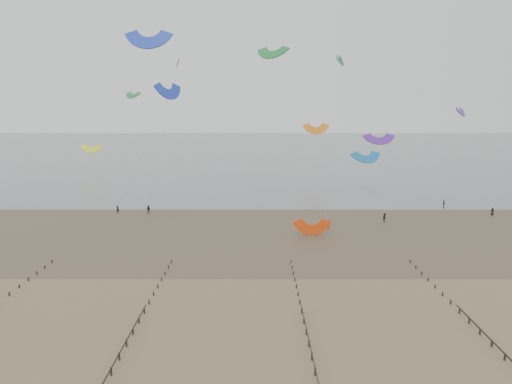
{
  "coord_description": "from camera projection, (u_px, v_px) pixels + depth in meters",
  "views": [
    {
      "loc": [
        -1.19,
        -60.02,
        23.6
      ],
      "look_at": [
        -1.27,
        28.0,
        8.0
      ],
      "focal_mm": 35.0,
      "sensor_mm": 36.0,
      "label": 1
    }
  ],
  "objects": [
    {
      "name": "kites_airborne",
      "position": [
        258.0,
        115.0,
        142.53
      ],
      "size": [
        239.34,
        127.91,
        39.77
      ],
      "color": "#158D68",
      "rests_on": "ground"
    },
    {
      "name": "sea_and_shore",
      "position": [
        242.0,
        227.0,
        97.09
      ],
      "size": [
        500.0,
        665.0,
        0.03
      ],
      "color": "#475654",
      "rests_on": "ground"
    },
    {
      "name": "groynes",
      "position": [
        315.0,
        367.0,
        44.38
      ],
      "size": [
        72.16,
        50.16,
        1.0
      ],
      "color": "black",
      "rests_on": "ground"
    },
    {
      "name": "grounded_kite",
      "position": [
        312.0,
        235.0,
        90.96
      ],
      "size": [
        5.81,
        4.55,
        3.17
      ],
      "primitive_type": null,
      "rotation": [
        1.54,
        0.0,
        0.01
      ],
      "color": "#FF4810",
      "rests_on": "ground"
    },
    {
      "name": "ground",
      "position": [
        266.0,
        293.0,
        63.22
      ],
      "size": [
        500.0,
        500.0,
        0.0
      ],
      "primitive_type": "plane",
      "color": "brown",
      "rests_on": "ground"
    },
    {
      "name": "kitesurfers",
      "position": [
        426.0,
        210.0,
        108.52
      ],
      "size": [
        164.13,
        23.51,
        1.87
      ],
      "color": "black",
      "rests_on": "ground"
    },
    {
      "name": "kitesurfer_lead",
      "position": [
        118.0,
        209.0,
        109.15
      ],
      "size": [
        0.63,
        0.43,
        1.68
      ],
      "primitive_type": "imported",
      "rotation": [
        0.0,
        0.0,
        3.1
      ],
      "color": "black",
      "rests_on": "ground"
    }
  ]
}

